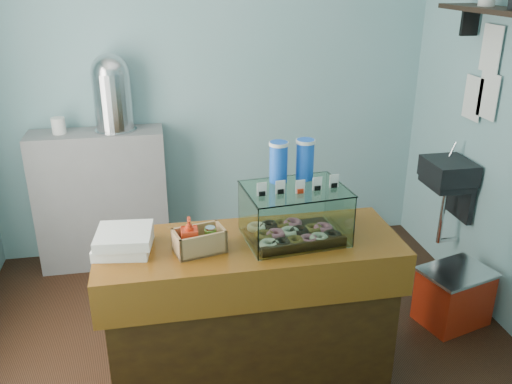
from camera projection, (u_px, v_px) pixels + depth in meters
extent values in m
plane|color=black|center=(244.00, 350.00, 3.42)|extent=(3.50, 3.50, 0.00)
cube|color=#7EB7B9|center=(211.00, 83.00, 4.25)|extent=(3.50, 0.04, 2.80)
cube|color=#7EB7B9|center=(327.00, 287.00, 1.53)|extent=(3.50, 0.04, 2.80)
cube|color=black|center=(449.00, 171.00, 3.85)|extent=(0.30, 0.35, 0.15)
cube|color=black|center=(461.00, 195.00, 3.95)|extent=(0.04, 0.30, 0.35)
cylinder|color=silver|center=(453.00, 150.00, 3.91)|extent=(0.02, 0.02, 0.12)
cylinder|color=silver|center=(442.00, 215.00, 3.98)|extent=(0.04, 0.04, 0.45)
cube|color=black|center=(499.00, 11.00, 3.21)|extent=(0.25, 1.00, 0.03)
cube|color=black|center=(470.00, 22.00, 3.62)|extent=(0.12, 0.03, 0.18)
cube|color=white|center=(488.00, 96.00, 3.57)|extent=(0.01, 0.21, 0.30)
cube|color=white|center=(473.00, 98.00, 3.75)|extent=(0.01, 0.21, 0.30)
cube|color=white|center=(491.00, 49.00, 3.50)|extent=(0.01, 0.21, 0.30)
cube|color=#3D250B|center=(250.00, 317.00, 3.04)|extent=(1.50, 0.56, 0.84)
cube|color=#4B240A|center=(250.00, 246.00, 2.86)|extent=(1.60, 0.60, 0.06)
cube|color=#4B240A|center=(260.00, 295.00, 2.66)|extent=(1.60, 0.04, 0.18)
cube|color=gray|center=(103.00, 199.00, 4.26)|extent=(1.00, 0.32, 1.10)
cube|color=black|center=(294.00, 236.00, 2.89)|extent=(0.49, 0.37, 0.02)
torus|color=silver|center=(270.00, 244.00, 2.74)|extent=(0.10, 0.10, 0.03)
torus|color=black|center=(282.00, 242.00, 2.76)|extent=(0.10, 0.10, 0.03)
torus|color=brown|center=(295.00, 241.00, 2.78)|extent=(0.10, 0.10, 0.03)
torus|color=#DC678F|center=(307.00, 239.00, 2.80)|extent=(0.10, 0.10, 0.03)
torus|color=silver|center=(319.00, 237.00, 2.81)|extent=(0.10, 0.10, 0.03)
torus|color=black|center=(331.00, 236.00, 2.83)|extent=(0.10, 0.10, 0.03)
torus|color=brown|center=(264.00, 235.00, 2.84)|extent=(0.10, 0.10, 0.03)
torus|color=#DC678F|center=(276.00, 234.00, 2.85)|extent=(0.10, 0.10, 0.03)
torus|color=silver|center=(288.00, 232.00, 2.87)|extent=(0.10, 0.10, 0.03)
torus|color=black|center=(300.00, 230.00, 2.89)|extent=(0.10, 0.10, 0.03)
torus|color=brown|center=(312.00, 229.00, 2.91)|extent=(0.10, 0.10, 0.03)
torus|color=#DC678F|center=(324.00, 227.00, 2.92)|extent=(0.10, 0.10, 0.03)
torus|color=silver|center=(258.00, 227.00, 2.93)|extent=(0.10, 0.10, 0.03)
torus|color=black|center=(270.00, 225.00, 2.94)|extent=(0.10, 0.10, 0.03)
torus|color=brown|center=(282.00, 224.00, 2.96)|extent=(0.10, 0.10, 0.03)
torus|color=#DC678F|center=(294.00, 222.00, 2.98)|extent=(0.10, 0.10, 0.03)
cube|color=white|center=(308.00, 229.00, 2.68)|extent=(0.51, 0.06, 0.28)
cube|color=white|center=(283.00, 200.00, 3.01)|extent=(0.51, 0.06, 0.28)
cube|color=white|center=(248.00, 220.00, 2.77)|extent=(0.04, 0.37, 0.28)
cube|color=white|center=(339.00, 208.00, 2.91)|extent=(0.04, 0.37, 0.28)
cube|color=white|center=(295.00, 189.00, 2.79)|extent=(0.56, 0.43, 0.01)
cube|color=white|center=(262.00, 190.00, 2.68)|extent=(0.05, 0.01, 0.07)
cube|color=black|center=(262.00, 194.00, 2.69)|extent=(0.03, 0.02, 0.02)
cube|color=white|center=(281.00, 187.00, 2.70)|extent=(0.05, 0.01, 0.07)
cube|color=black|center=(281.00, 192.00, 2.71)|extent=(0.03, 0.02, 0.02)
cube|color=white|center=(299.00, 185.00, 2.73)|extent=(0.05, 0.01, 0.07)
cube|color=red|center=(299.00, 190.00, 2.74)|extent=(0.03, 0.02, 0.02)
cube|color=white|center=(317.00, 183.00, 2.75)|extent=(0.05, 0.01, 0.07)
cube|color=black|center=(317.00, 188.00, 2.76)|extent=(0.03, 0.02, 0.02)
cube|color=white|center=(335.00, 181.00, 2.78)|extent=(0.05, 0.01, 0.07)
cube|color=black|center=(334.00, 186.00, 2.79)|extent=(0.03, 0.02, 0.02)
cylinder|color=blue|center=(278.00, 162.00, 2.83)|extent=(0.09, 0.09, 0.22)
cylinder|color=white|center=(279.00, 144.00, 2.79)|extent=(0.10, 0.10, 0.02)
cylinder|color=blue|center=(305.00, 159.00, 2.87)|extent=(0.09, 0.09, 0.22)
cylinder|color=white|center=(306.00, 141.00, 2.83)|extent=(0.10, 0.10, 0.02)
cube|color=tan|center=(200.00, 250.00, 2.75)|extent=(0.28, 0.21, 0.01)
cube|color=tan|center=(204.00, 246.00, 2.67)|extent=(0.25, 0.07, 0.12)
cube|color=tan|center=(195.00, 235.00, 2.79)|extent=(0.25, 0.07, 0.12)
cube|color=tan|center=(177.00, 245.00, 2.69)|extent=(0.05, 0.15, 0.12)
cube|color=tan|center=(221.00, 236.00, 2.78)|extent=(0.05, 0.15, 0.12)
imported|color=red|center=(190.00, 235.00, 2.70)|extent=(0.10, 0.10, 0.18)
cylinder|color=#518D26|center=(211.00, 238.00, 2.75)|extent=(0.06, 0.06, 0.10)
cylinder|color=silver|center=(210.00, 228.00, 2.73)|extent=(0.05, 0.05, 0.01)
cube|color=white|center=(123.00, 245.00, 2.76)|extent=(0.31, 0.31, 0.05)
cube|color=white|center=(124.00, 236.00, 2.73)|extent=(0.30, 0.30, 0.05)
cylinder|color=silver|center=(116.00, 130.00, 4.08)|extent=(0.31, 0.31, 0.01)
cylinder|color=silver|center=(113.00, 101.00, 4.00)|extent=(0.28, 0.28, 0.42)
sphere|color=silver|center=(110.00, 73.00, 3.92)|extent=(0.28, 0.28, 0.28)
cube|color=red|center=(453.00, 297.00, 3.64)|extent=(0.50, 0.42, 0.37)
cube|color=silver|center=(457.00, 272.00, 3.56)|extent=(0.52, 0.45, 0.02)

